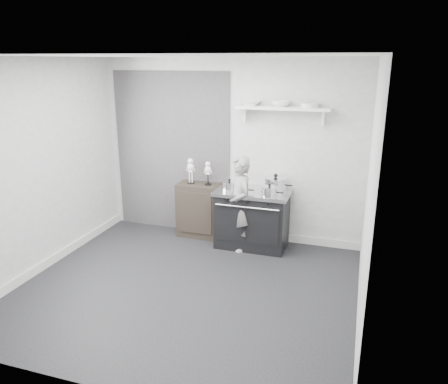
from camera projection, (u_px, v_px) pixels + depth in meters
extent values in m
plane|color=black|center=(186.00, 288.00, 5.31)|extent=(4.00, 4.00, 0.00)
cube|color=#AAABA8|center=(230.00, 150.00, 6.56)|extent=(4.00, 0.02, 2.70)
cube|color=#AAABA8|center=(89.00, 242.00, 3.28)|extent=(4.00, 0.02, 2.70)
cube|color=#AAABA8|center=(37.00, 168.00, 5.50)|extent=(0.02, 3.60, 2.70)
cube|color=#AAABA8|center=(369.00, 197.00, 4.33)|extent=(0.02, 3.60, 2.70)
cube|color=silver|center=(179.00, 56.00, 4.52)|extent=(4.00, 3.60, 0.02)
cube|color=black|center=(172.00, 153.00, 6.85)|extent=(1.90, 0.02, 2.50)
cube|color=silver|center=(292.00, 238.00, 6.62)|extent=(2.00, 0.03, 0.12)
cube|color=silver|center=(50.00, 261.00, 5.88)|extent=(0.03, 3.60, 0.12)
cube|color=white|center=(283.00, 108.00, 6.01)|extent=(1.30, 0.26, 0.04)
cube|color=white|center=(245.00, 115.00, 6.27)|extent=(0.03, 0.12, 0.20)
cube|color=white|center=(323.00, 118.00, 5.95)|extent=(0.03, 0.12, 0.20)
cube|color=black|center=(252.00, 220.00, 6.41)|extent=(1.01, 0.60, 0.81)
cube|color=silver|center=(253.00, 192.00, 6.29)|extent=(1.07, 0.64, 0.05)
cube|color=black|center=(231.00, 224.00, 6.20)|extent=(0.42, 0.02, 0.52)
cube|color=black|center=(264.00, 228.00, 6.06)|extent=(0.42, 0.02, 0.52)
cylinder|color=silver|center=(247.00, 207.00, 6.02)|extent=(0.91, 0.02, 0.02)
cylinder|color=black|center=(226.00, 200.00, 6.10)|extent=(0.04, 0.03, 0.04)
cylinder|color=black|center=(247.00, 202.00, 6.01)|extent=(0.04, 0.03, 0.04)
cylinder|color=black|center=(269.00, 204.00, 5.92)|extent=(0.04, 0.03, 0.04)
cube|color=black|center=(199.00, 210.00, 6.78)|extent=(0.65, 0.38, 0.84)
imported|color=gray|center=(240.00, 204.00, 6.21)|extent=(0.57, 0.60, 1.38)
cylinder|color=silver|center=(229.00, 186.00, 6.26)|extent=(0.22, 0.22, 0.12)
cylinder|color=silver|center=(229.00, 182.00, 6.24)|extent=(0.23, 0.23, 0.01)
sphere|color=black|center=(229.00, 180.00, 6.23)|extent=(0.04, 0.04, 0.04)
cylinder|color=black|center=(239.00, 187.00, 6.22)|extent=(0.10, 0.02, 0.02)
cylinder|color=silver|center=(275.00, 184.00, 6.28)|extent=(0.31, 0.31, 0.17)
cylinder|color=silver|center=(276.00, 178.00, 6.25)|extent=(0.32, 0.32, 0.02)
sphere|color=black|center=(276.00, 176.00, 6.24)|extent=(0.06, 0.06, 0.06)
cylinder|color=black|center=(289.00, 185.00, 6.22)|extent=(0.10, 0.02, 0.02)
cylinder|color=silver|center=(269.00, 192.00, 6.00)|extent=(0.22, 0.22, 0.13)
cylinder|color=silver|center=(269.00, 187.00, 5.98)|extent=(0.23, 0.23, 0.01)
sphere|color=black|center=(270.00, 185.00, 5.97)|extent=(0.04, 0.04, 0.04)
cylinder|color=black|center=(280.00, 193.00, 5.96)|extent=(0.10, 0.02, 0.02)
cylinder|color=silver|center=(241.00, 189.00, 6.16)|extent=(0.19, 0.19, 0.10)
cylinder|color=silver|center=(241.00, 185.00, 6.14)|extent=(0.20, 0.20, 0.01)
sphere|color=black|center=(241.00, 184.00, 6.14)|extent=(0.03, 0.03, 0.03)
cylinder|color=black|center=(251.00, 190.00, 6.12)|extent=(0.10, 0.02, 0.02)
imported|color=white|center=(250.00, 103.00, 6.13)|extent=(0.28, 0.28, 0.07)
imported|color=white|center=(281.00, 104.00, 6.00)|extent=(0.25, 0.25, 0.08)
cylinder|color=silver|center=(310.00, 105.00, 5.89)|extent=(0.25, 0.25, 0.06)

